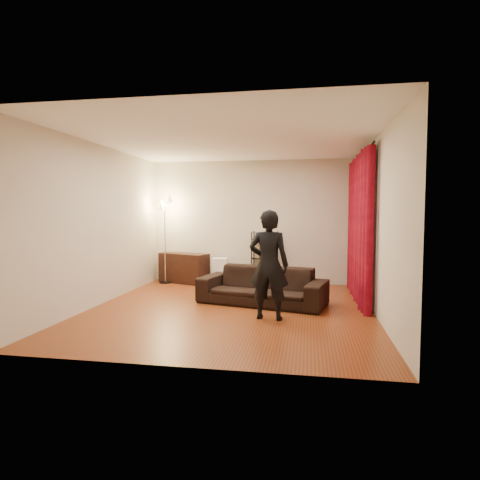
% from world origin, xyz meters
% --- Properties ---
extents(floor, '(5.00, 5.00, 0.00)m').
position_xyz_m(floor, '(0.00, 0.00, 0.00)').
color(floor, brown).
rests_on(floor, ground).
extents(ceiling, '(5.00, 5.00, 0.00)m').
position_xyz_m(ceiling, '(0.00, 0.00, 2.70)').
color(ceiling, white).
rests_on(ceiling, ground).
extents(wall_back, '(5.00, 0.00, 5.00)m').
position_xyz_m(wall_back, '(0.00, 2.50, 1.35)').
color(wall_back, beige).
rests_on(wall_back, ground).
extents(wall_front, '(5.00, 0.00, 5.00)m').
position_xyz_m(wall_front, '(0.00, -2.50, 1.35)').
color(wall_front, beige).
rests_on(wall_front, ground).
extents(wall_left, '(0.00, 5.00, 5.00)m').
position_xyz_m(wall_left, '(-2.25, 0.00, 1.35)').
color(wall_left, beige).
rests_on(wall_left, ground).
extents(wall_right, '(0.00, 5.00, 5.00)m').
position_xyz_m(wall_right, '(2.25, 0.00, 1.35)').
color(wall_right, beige).
rests_on(wall_right, ground).
extents(curtain_rod, '(0.04, 2.65, 0.04)m').
position_xyz_m(curtain_rod, '(2.15, 1.12, 2.58)').
color(curtain_rod, black).
rests_on(curtain_rod, wall_right).
extents(curtain, '(0.22, 2.65, 2.55)m').
position_xyz_m(curtain, '(2.13, 1.12, 1.28)').
color(curtain, maroon).
rests_on(curtain, ground).
extents(sofa, '(2.28, 1.31, 0.63)m').
position_xyz_m(sofa, '(0.46, 0.42, 0.31)').
color(sofa, black).
rests_on(sofa, ground).
extents(person, '(0.62, 0.43, 1.60)m').
position_xyz_m(person, '(0.67, -0.52, 0.80)').
color(person, black).
rests_on(person, ground).
extents(media_cabinet, '(1.20, 0.80, 0.66)m').
position_xyz_m(media_cabinet, '(-1.49, 2.18, 0.33)').
color(media_cabinet, black).
rests_on(media_cabinet, ground).
extents(storage_boxes, '(0.37, 0.31, 0.56)m').
position_xyz_m(storage_boxes, '(-0.68, 2.22, 0.28)').
color(storage_boxes, white).
rests_on(storage_boxes, ground).
extents(wire_shelf, '(0.58, 0.45, 1.15)m').
position_xyz_m(wire_shelf, '(0.30, 2.28, 0.57)').
color(wire_shelf, black).
rests_on(wire_shelf, ground).
extents(floor_lamp, '(0.35, 0.35, 1.88)m').
position_xyz_m(floor_lamp, '(-1.89, 2.10, 0.94)').
color(floor_lamp, silver).
rests_on(floor_lamp, ground).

